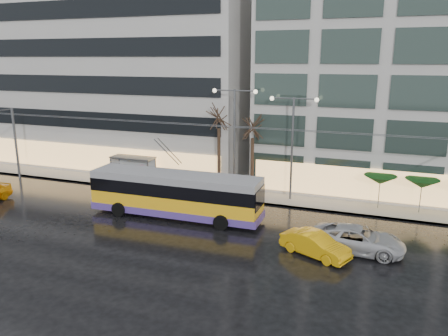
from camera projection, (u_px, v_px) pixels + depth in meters
The scene contains 18 objects.
ground at pixel (154, 237), 29.38m from camera, with size 140.00×140.00×0.00m, color black.
sidewalk at pixel (245, 184), 41.41m from camera, with size 80.00×10.00×0.15m, color gray.
kerb at pixel (227, 199), 36.92m from camera, with size 80.00×0.10×0.15m, color slate.
building_left at pixel (108, 63), 49.29m from camera, with size 34.00×14.00×22.00m, color #AEABA6.
trolleybus at pixel (175, 196), 32.73m from camera, with size 13.18×5.20×6.09m.
catenary at pixel (211, 153), 35.21m from camera, with size 42.24×5.12×7.00m.
bus_shelter at pixel (131, 163), 41.43m from camera, with size 4.20×1.60×2.51m.
street_lamp_near at pixel (234, 127), 37.05m from camera, with size 3.96×0.36×9.03m.
street_lamp_far at pixel (293, 134), 35.43m from camera, with size 3.96×0.36×8.53m.
tree_a at pixel (219, 113), 37.46m from camera, with size 3.20×3.20×8.40m.
tree_b at pixel (253, 122), 36.80m from camera, with size 3.20×3.20×7.70m.
parasol_a at pixel (380, 180), 34.06m from camera, with size 2.50×2.50×2.65m.
parasol_b at pixel (422, 184), 33.05m from camera, with size 2.50×2.50×2.65m.
taxi_b at pixel (315, 244), 26.47m from camera, with size 1.52×4.36×1.44m, color #F9B10D.
sedan_silver at pixel (357, 239), 27.03m from camera, with size 2.63×5.71×1.59m, color #B7B7BC.
pedestrian_a at pixel (141, 172), 39.74m from camera, with size 1.26×1.27×2.19m.
pedestrian_b at pixel (171, 178), 39.99m from camera, with size 1.01×0.97×1.65m.
pedestrian_c at pixel (138, 168), 42.63m from camera, with size 1.27×1.08×2.11m.
Camera 1 is at (13.94, -23.98, 11.75)m, focal length 35.00 mm.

